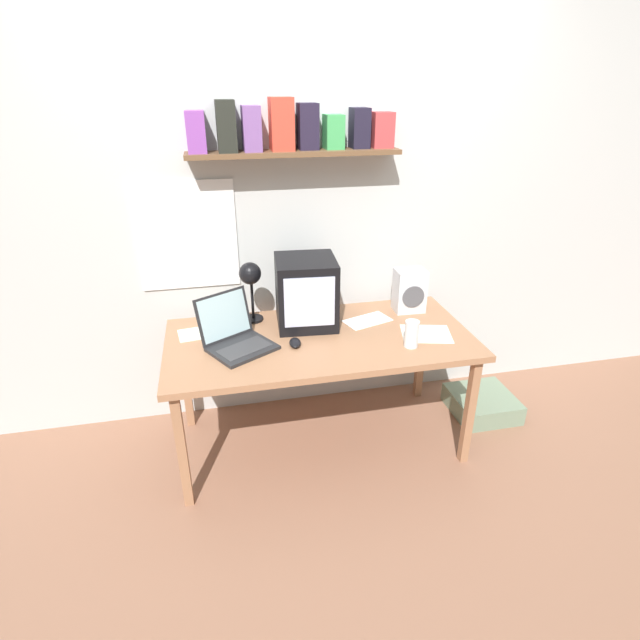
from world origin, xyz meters
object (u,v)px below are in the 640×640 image
Objects in this scene: desk_lamp at (250,279)px; computer_mouse at (295,343)px; crt_monitor at (306,292)px; floor_cushion at (482,404)px; corner_desk at (320,346)px; juice_glass at (412,335)px; space_heater at (410,291)px; loose_paper_near_laptop at (367,320)px; laptop at (234,334)px; open_notebook at (426,334)px; printed_handout at (207,332)px.

desk_lamp reaches higher than computer_mouse.
floor_cushion is (1.12, -0.12, -0.83)m from crt_monitor.
corner_desk is 11.50× the size of juice_glass.
crt_monitor is 1.50× the size of space_heater.
corner_desk is at bearing -73.47° from crt_monitor.
loose_paper_near_laptop is 1.01m from floor_cushion.
laptop is 1.10× the size of floor_cushion.
computer_mouse is 1.40m from floor_cushion.
laptop is at bearing -179.88° from corner_desk.
corner_desk is 0.47m from laptop.
open_notebook is 0.83m from floor_cushion.
computer_mouse is (-0.15, -0.07, 0.07)m from corner_desk.
computer_mouse is at bearing -156.17° from space_heater.
juice_glass reaches higher than floor_cushion.
desk_lamp is 1.17× the size of printed_handout.
desk_lamp is (-0.30, 0.04, 0.09)m from crt_monitor.
open_notebook is at bearing -13.36° from printed_handout.
corner_desk is 0.52m from desk_lamp.
space_heater reaches higher than loose_paper_near_laptop.
loose_paper_near_laptop is (0.35, -0.05, -0.19)m from crt_monitor.
desk_lamp is (-0.34, 0.22, 0.33)m from corner_desk.
loose_paper_near_laptop reaches higher than floor_cushion.
laptop is 1.07m from space_heater.
printed_handout is (-0.45, 0.25, -0.01)m from computer_mouse.
space_heater is (0.93, 0.00, -0.15)m from desk_lamp.
crt_monitor is at bearing -1.04° from desk_lamp.
computer_mouse is (0.19, -0.29, -0.26)m from desk_lamp.
juice_glass is 0.56× the size of space_heater.
laptop is 1.69m from floor_cushion.
space_heater is at bearing 86.30° from open_notebook.
computer_mouse reaches higher than corner_desk.
corner_desk is 4.40× the size of desk_lamp.
space_heater is 0.82× the size of open_notebook.
crt_monitor is at bearing 66.62° from computer_mouse.
corner_desk is at bearing -156.92° from space_heater.
crt_monitor is at bearing 173.71° from floor_cushion.
juice_glass is at bearing -24.86° from corner_desk.
loose_paper_near_laptop is (0.31, 0.14, 0.06)m from corner_desk.
computer_mouse is at bearing -29.38° from printed_handout.
computer_mouse reaches higher than printed_handout.
juice_glass is 0.60m from computer_mouse.
crt_monitor is 1.20× the size of printed_handout.
crt_monitor is (-0.04, 0.18, 0.24)m from corner_desk.
laptop is at bearing -177.73° from floor_cushion.
floor_cushion is at bearing 5.93° from computer_mouse.
desk_lamp is 1.70m from floor_cushion.
printed_handout is at bearing -164.34° from desk_lamp.
space_heater is (1.04, 0.23, 0.06)m from laptop.
space_heater is at bearing 161.16° from floor_cushion.
open_notebook is at bearing -1.98° from computer_mouse.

